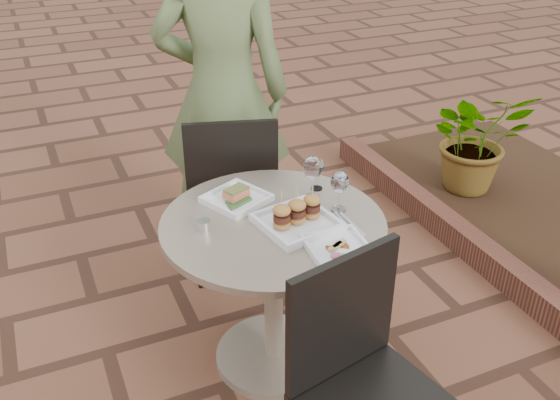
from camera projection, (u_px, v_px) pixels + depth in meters
name	position (u px, v px, depth m)	size (l,w,h in m)	color
ground	(223.00, 387.00, 2.68)	(60.00, 60.00, 0.00)	brown
cafe_table	(273.00, 272.00, 2.59)	(0.90, 0.90, 0.73)	gray
chair_far	(232.00, 185.00, 3.11)	(0.55, 0.55, 0.93)	black
chair_near	(362.00, 369.00, 2.02)	(0.53, 0.53, 0.93)	black
diner	(222.00, 94.00, 3.14)	(0.68, 0.45, 1.87)	#516538
plate_salmon	(237.00, 198.00, 2.59)	(0.30, 0.30, 0.06)	white
plate_sliders	(297.00, 217.00, 2.42)	(0.32, 0.32, 0.18)	white
plate_tuna	(337.00, 247.00, 2.28)	(0.23, 0.23, 0.03)	white
wine_glass_right	(340.00, 183.00, 2.48)	(0.07, 0.07, 0.17)	white
wine_glass_mid	(313.00, 169.00, 2.56)	(0.08, 0.08, 0.19)	white
wine_glass_far	(317.00, 167.00, 2.65)	(0.06, 0.06, 0.14)	white
steel_ramekin	(204.00, 225.00, 2.40)	(0.05, 0.05, 0.04)	silver
cutlery_set	(346.00, 225.00, 2.44)	(0.10, 0.21, 0.00)	silver
planter_curb	(479.00, 251.00, 3.44)	(0.12, 3.00, 0.15)	brown
potted_plant_a	(476.00, 139.00, 3.96)	(0.62, 0.54, 0.69)	#33662D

